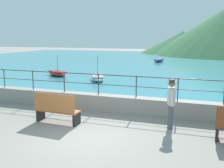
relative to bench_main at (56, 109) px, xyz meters
name	(u,v)px	position (x,y,z in m)	size (l,w,h in m)	color
ground_plane	(85,138)	(1.63, -1.02, -0.56)	(120.00, 120.00, 0.00)	gray
promenade_wall	(117,104)	(1.63, 2.18, -0.21)	(20.00, 0.56, 0.70)	gray
railing	(117,81)	(1.63, 2.18, 0.76)	(18.44, 0.04, 0.90)	#383330
lake_water	(175,63)	(1.63, 24.82, -0.53)	(64.00, 44.32, 0.06)	teal
hill_secondary	(183,42)	(0.84, 44.11, 1.51)	(16.07, 16.07, 4.15)	#33663D
bench_main	(56,109)	(0.00, 0.00, 0.00)	(1.72, 0.63, 1.13)	#B76633
person_walking	(171,101)	(4.05, 0.82, 0.42)	(0.38, 0.55, 1.75)	#4C4C56
boat_0	(57,73)	(-6.10, 10.26, -0.30)	(2.43, 1.96, 1.66)	red
boat_2	(159,60)	(-0.34, 24.75, -0.30)	(1.24, 2.41, 0.36)	#2D4C9E
boat_3	(98,78)	(-2.14, 9.15, -0.30)	(1.84, 2.46, 1.78)	white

